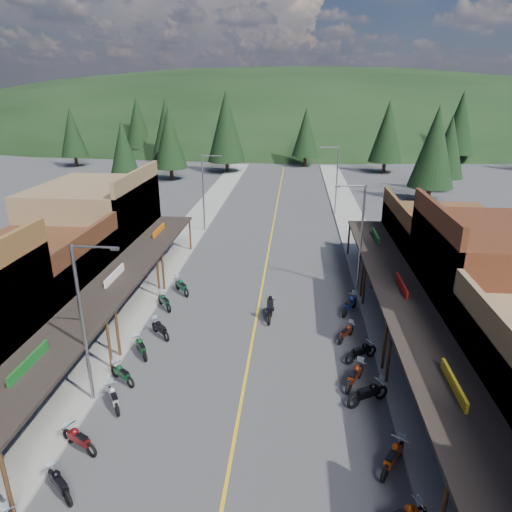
% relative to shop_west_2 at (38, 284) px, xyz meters
% --- Properties ---
extents(ground, '(220.00, 220.00, 0.00)m').
position_rel_shop_west_2_xyz_m(ground, '(13.75, -1.70, -2.53)').
color(ground, '#38383A').
rests_on(ground, ground).
extents(centerline, '(0.15, 90.00, 0.01)m').
position_rel_shop_west_2_xyz_m(centerline, '(13.75, 18.30, -2.53)').
color(centerline, gold).
rests_on(centerline, ground).
extents(sidewalk_west, '(3.40, 94.00, 0.15)m').
position_rel_shop_west_2_xyz_m(sidewalk_west, '(5.05, 18.30, -2.46)').
color(sidewalk_west, gray).
rests_on(sidewalk_west, ground).
extents(sidewalk_east, '(3.40, 94.00, 0.15)m').
position_rel_shop_west_2_xyz_m(sidewalk_east, '(22.45, 18.30, -2.46)').
color(sidewalk_east, gray).
rests_on(sidewalk_east, ground).
extents(shop_west_2, '(10.90, 9.00, 6.20)m').
position_rel_shop_west_2_xyz_m(shop_west_2, '(0.00, 0.00, 0.00)').
color(shop_west_2, '#3F2111').
rests_on(shop_west_2, ground).
extents(shop_west_3, '(10.90, 10.20, 8.20)m').
position_rel_shop_west_2_xyz_m(shop_west_3, '(-0.03, 9.60, 0.99)').
color(shop_west_3, brown).
rests_on(shop_west_3, ground).
extents(shop_east_2, '(10.90, 9.00, 8.20)m').
position_rel_shop_west_2_xyz_m(shop_east_2, '(27.54, 0.00, 0.99)').
color(shop_east_2, '#562B19').
rests_on(shop_east_2, ground).
extents(shop_east_3, '(10.90, 10.20, 6.20)m').
position_rel_shop_west_2_xyz_m(shop_east_3, '(27.51, 9.60, -0.00)').
color(shop_east_3, '#4C2D16').
rests_on(shop_east_3, ground).
extents(streetlight_0, '(2.16, 0.18, 8.00)m').
position_rel_shop_west_2_xyz_m(streetlight_0, '(6.80, -7.70, 1.93)').
color(streetlight_0, gray).
rests_on(streetlight_0, ground).
extents(streetlight_1, '(2.16, 0.18, 8.00)m').
position_rel_shop_west_2_xyz_m(streetlight_1, '(6.80, 20.30, 1.93)').
color(streetlight_1, gray).
rests_on(streetlight_1, ground).
extents(streetlight_2, '(2.16, 0.18, 8.00)m').
position_rel_shop_west_2_xyz_m(streetlight_2, '(20.71, 6.30, 1.93)').
color(streetlight_2, gray).
rests_on(streetlight_2, ground).
extents(streetlight_3, '(2.16, 0.18, 8.00)m').
position_rel_shop_west_2_xyz_m(streetlight_3, '(20.71, 28.30, 1.93)').
color(streetlight_3, gray).
rests_on(streetlight_3, ground).
extents(ridge_hill, '(310.00, 140.00, 60.00)m').
position_rel_shop_west_2_xyz_m(ridge_hill, '(13.75, 133.30, -2.53)').
color(ridge_hill, black).
rests_on(ridge_hill, ground).
extents(pine_0, '(5.04, 5.04, 11.00)m').
position_rel_shop_west_2_xyz_m(pine_0, '(-26.25, 60.30, 3.95)').
color(pine_0, black).
rests_on(pine_0, ground).
extents(pine_1, '(5.88, 5.88, 12.50)m').
position_rel_shop_west_2_xyz_m(pine_1, '(-10.25, 68.30, 4.70)').
color(pine_1, black).
rests_on(pine_1, ground).
extents(pine_2, '(6.72, 6.72, 14.00)m').
position_rel_shop_west_2_xyz_m(pine_2, '(3.75, 56.30, 5.46)').
color(pine_2, black).
rests_on(pine_2, ground).
extents(pine_3, '(5.04, 5.04, 11.00)m').
position_rel_shop_west_2_xyz_m(pine_3, '(17.75, 64.30, 3.95)').
color(pine_3, black).
rests_on(pine_3, ground).
extents(pine_4, '(5.88, 5.88, 12.50)m').
position_rel_shop_west_2_xyz_m(pine_4, '(31.75, 58.30, 4.70)').
color(pine_4, black).
rests_on(pine_4, ground).
extents(pine_5, '(6.72, 6.72, 14.00)m').
position_rel_shop_west_2_xyz_m(pine_5, '(47.75, 70.30, 5.46)').
color(pine_5, black).
rests_on(pine_5, ground).
extents(pine_7, '(5.88, 5.88, 12.50)m').
position_rel_shop_west_2_xyz_m(pine_7, '(-18.25, 74.30, 4.70)').
color(pine_7, black).
rests_on(pine_7, ground).
extents(pine_8, '(4.48, 4.48, 10.00)m').
position_rel_shop_west_2_xyz_m(pine_8, '(-8.25, 38.30, 3.44)').
color(pine_8, black).
rests_on(pine_8, ground).
extents(pine_9, '(4.93, 4.93, 10.80)m').
position_rel_shop_west_2_xyz_m(pine_9, '(37.75, 43.30, 3.85)').
color(pine_9, black).
rests_on(pine_9, ground).
extents(pine_10, '(5.38, 5.38, 11.60)m').
position_rel_shop_west_2_xyz_m(pine_10, '(-4.25, 48.30, 4.25)').
color(pine_10, black).
rests_on(pine_10, ground).
extents(pine_11, '(5.82, 5.82, 12.40)m').
position_rel_shop_west_2_xyz_m(pine_11, '(33.75, 36.30, 4.65)').
color(pine_11, black).
rests_on(pine_11, ground).
extents(bike_west_3, '(1.90, 1.76, 1.11)m').
position_rel_shop_west_2_xyz_m(bike_west_3, '(7.70, -13.01, -1.98)').
color(bike_west_3, black).
rests_on(bike_west_3, ground).
extents(bike_west_4, '(2.13, 1.57, 1.17)m').
position_rel_shop_west_2_xyz_m(bike_west_4, '(7.42, -10.80, -1.95)').
color(bike_west_4, maroon).
rests_on(bike_west_4, ground).
extents(bike_west_5, '(1.63, 2.03, 1.14)m').
position_rel_shop_west_2_xyz_m(bike_west_5, '(7.82, -8.03, -1.96)').
color(bike_west_5, '#AFAFB5').
rests_on(bike_west_5, ground).
extents(bike_west_6, '(1.94, 1.66, 1.11)m').
position_rel_shop_west_2_xyz_m(bike_west_6, '(7.53, -6.13, -1.98)').
color(bike_west_6, '#0C3C1C').
rests_on(bike_west_6, ground).
extents(bike_west_7, '(1.64, 2.02, 1.13)m').
position_rel_shop_west_2_xyz_m(bike_west_7, '(7.68, -3.58, -1.97)').
color(bike_west_7, '#0D421D').
rests_on(bike_west_7, ground).
extents(bike_west_8, '(1.87, 1.91, 1.15)m').
position_rel_shop_west_2_xyz_m(bike_west_8, '(8.17, -1.45, -1.96)').
color(bike_west_8, black).
rests_on(bike_west_8, ground).
extents(bike_west_9, '(1.77, 2.01, 1.15)m').
position_rel_shop_west_2_xyz_m(bike_west_9, '(7.38, 2.28, -1.96)').
color(bike_west_9, '#0B3724').
rests_on(bike_west_9, ground).
extents(bike_west_10, '(1.87, 2.10, 1.21)m').
position_rel_shop_west_2_xyz_m(bike_west_10, '(7.97, 4.81, -1.93)').
color(bike_west_10, '#0E472D').
rests_on(bike_west_10, ground).
extents(bike_east_4, '(1.77, 2.23, 1.25)m').
position_rel_shop_west_2_xyz_m(bike_east_4, '(20.18, -10.71, -1.91)').
color(bike_east_4, '#B73E0D').
rests_on(bike_east_4, ground).
extents(bike_east_5, '(2.32, 1.77, 1.28)m').
position_rel_shop_west_2_xyz_m(bike_east_5, '(19.77, -6.77, -1.89)').
color(bike_east_5, black).
rests_on(bike_east_5, ground).
extents(bike_east_6, '(1.65, 2.28, 1.25)m').
position_rel_shop_west_2_xyz_m(bike_east_6, '(19.31, -5.37, -1.91)').
color(bike_east_6, maroon).
rests_on(bike_east_6, ground).
extents(bike_east_7, '(2.14, 1.77, 1.21)m').
position_rel_shop_west_2_xyz_m(bike_east_7, '(19.93, -3.04, -1.93)').
color(bike_east_7, black).
rests_on(bike_east_7, ground).
extents(bike_east_8, '(1.53, 1.92, 1.07)m').
position_rel_shop_west_2_xyz_m(bike_east_8, '(19.33, -0.86, -2.00)').
color(bike_east_8, maroon).
rests_on(bike_east_8, ground).
extents(bike_east_9, '(1.76, 2.40, 1.32)m').
position_rel_shop_west_2_xyz_m(bike_east_9, '(19.92, 2.72, -1.87)').
color(bike_east_9, navy).
rests_on(bike_east_9, ground).
extents(rider_on_bike, '(0.81, 2.34, 1.78)m').
position_rel_shop_west_2_xyz_m(rider_on_bike, '(14.66, 1.39, -1.82)').
color(rider_on_bike, black).
rests_on(rider_on_bike, ground).
extents(pedestrian_east_a, '(0.42, 0.64, 1.75)m').
position_rel_shop_west_2_xyz_m(pedestrian_east_a, '(22.47, -9.00, -1.51)').
color(pedestrian_east_a, '#271C2B').
rests_on(pedestrian_east_a, sidewalk_east).
extents(pedestrian_east_b, '(0.92, 0.58, 1.80)m').
position_rel_shop_west_2_xyz_m(pedestrian_east_b, '(22.05, 6.73, -1.48)').
color(pedestrian_east_b, brown).
rests_on(pedestrian_east_b, sidewalk_east).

